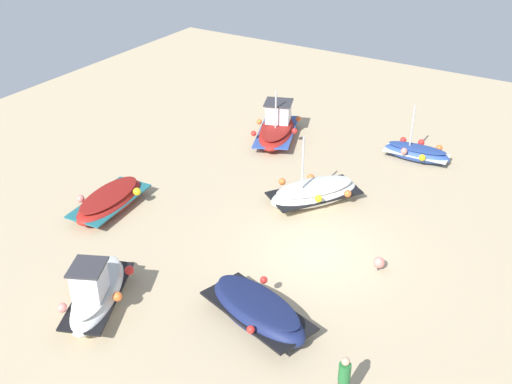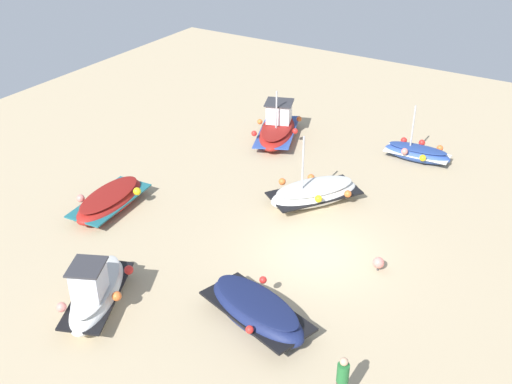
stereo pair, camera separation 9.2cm
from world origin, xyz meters
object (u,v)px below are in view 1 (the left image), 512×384
(fishing_boat_5, at_px, (417,153))
(fishing_boat_0, at_px, (314,193))
(fishing_boat_1, at_px, (258,311))
(person_walking, at_px, (344,378))
(fishing_boat_2, at_px, (110,201))
(mooring_buoy_0, at_px, (379,262))
(fishing_boat_4, at_px, (277,128))
(fishing_boat_3, at_px, (97,292))

(fishing_boat_5, bearing_deg, fishing_boat_0, -114.37)
(fishing_boat_1, xyz_separation_m, person_walking, (1.49, 3.50, 0.41))
(fishing_boat_1, relative_size, fishing_boat_2, 1.05)
(fishing_boat_0, distance_m, person_walking, 10.44)
(fishing_boat_2, height_order, fishing_boat_5, fishing_boat_5)
(fishing_boat_1, distance_m, fishing_boat_5, 13.31)
(fishing_boat_2, xyz_separation_m, person_walking, (4.18, 12.01, 0.52))
(fishing_boat_1, bearing_deg, mooring_buoy_0, -98.68)
(person_walking, bearing_deg, fishing_boat_1, -130.82)
(person_walking, bearing_deg, fishing_boat_0, -166.90)
(fishing_boat_1, height_order, fishing_boat_2, fishing_boat_1)
(fishing_boat_0, relative_size, fishing_boat_2, 1.05)
(fishing_boat_4, relative_size, fishing_boat_5, 1.45)
(fishing_boat_4, bearing_deg, fishing_boat_3, 165.66)
(fishing_boat_4, distance_m, mooring_buoy_0, 11.21)
(fishing_boat_1, height_order, fishing_boat_4, fishing_boat_4)
(fishing_boat_1, distance_m, fishing_boat_4, 13.51)
(fishing_boat_1, height_order, mooring_buoy_0, fishing_boat_1)
(fishing_boat_0, bearing_deg, fishing_boat_1, -132.28)
(fishing_boat_0, height_order, fishing_boat_5, fishing_boat_0)
(fishing_boat_0, xyz_separation_m, mooring_buoy_0, (2.97, 3.98, -0.12))
(fishing_boat_5, distance_m, person_walking, 15.11)
(fishing_boat_0, relative_size, fishing_boat_5, 1.32)
(fishing_boat_2, xyz_separation_m, mooring_buoy_0, (-1.80, 10.63, -0.09))
(fishing_boat_2, height_order, fishing_boat_4, fishing_boat_4)
(fishing_boat_0, distance_m, fishing_boat_3, 9.86)
(fishing_boat_0, height_order, fishing_boat_2, fishing_boat_0)
(fishing_boat_0, height_order, fishing_boat_4, fishing_boat_0)
(fishing_boat_0, xyz_separation_m, fishing_boat_1, (7.46, 1.86, 0.09))
(fishing_boat_4, bearing_deg, fishing_boat_1, -173.33)
(fishing_boat_2, height_order, person_walking, person_walking)
(fishing_boat_3, bearing_deg, fishing_boat_5, 136.35)
(fishing_boat_1, height_order, fishing_boat_3, fishing_boat_3)
(fishing_boat_5, bearing_deg, mooring_buoy_0, -82.09)
(fishing_boat_5, bearing_deg, fishing_boat_4, -171.86)
(fishing_boat_2, bearing_deg, fishing_boat_4, 159.52)
(fishing_boat_4, xyz_separation_m, fishing_boat_5, (-1.30, 6.63, -0.18))
(mooring_buoy_0, bearing_deg, fishing_boat_1, -25.22)
(fishing_boat_2, xyz_separation_m, fishing_boat_4, (-9.30, 2.31, 0.16))
(fishing_boat_4, bearing_deg, mooring_buoy_0, -152.70)
(fishing_boat_0, distance_m, fishing_boat_4, 6.28)
(fishing_boat_3, bearing_deg, fishing_boat_2, -165.77)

